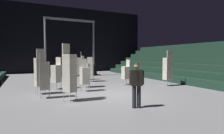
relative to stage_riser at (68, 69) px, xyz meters
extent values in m
cube|color=slate|center=(0.00, -10.76, -0.66)|extent=(22.00, 30.00, 0.10)
cube|color=black|center=(0.00, 4.24, 3.39)|extent=(22.00, 0.30, 8.00)
cube|color=black|center=(6.12, -9.76, -0.38)|extent=(0.75, 24.00, 0.45)
cube|color=black|center=(6.88, -9.76, 0.07)|extent=(0.75, 24.00, 0.45)
cube|color=black|center=(7.62, -9.76, 0.52)|extent=(0.75, 24.00, 0.45)
cube|color=black|center=(8.38, -9.76, 0.97)|extent=(0.75, 24.00, 0.45)
cube|color=black|center=(9.12, -9.76, 1.42)|extent=(0.75, 24.00, 0.45)
cube|color=black|center=(9.88, -9.76, 1.87)|extent=(0.75, 24.00, 0.45)
cube|color=black|center=(0.00, 0.04, -0.11)|extent=(5.14, 2.93, 1.00)
cylinder|color=#9EA0A8|center=(-2.32, -1.18, 2.60)|extent=(0.16, 0.16, 4.43)
cylinder|color=#9EA0A8|center=(2.32, -1.18, 2.60)|extent=(0.16, 0.16, 4.43)
cube|color=#9EA0A8|center=(0.00, -1.18, 4.82)|extent=(4.84, 0.20, 0.20)
cylinder|color=black|center=(-2.07, -1.18, 4.60)|extent=(0.18, 0.18, 0.22)
cylinder|color=black|center=(-0.69, -1.18, 4.60)|extent=(0.18, 0.18, 0.22)
cylinder|color=black|center=(0.69, -1.18, 4.60)|extent=(0.18, 0.18, 0.22)
cylinder|color=black|center=(2.07, -1.18, 4.60)|extent=(0.18, 0.18, 0.22)
cylinder|color=black|center=(-0.18, -13.32, -0.19)|extent=(0.15, 0.15, 0.83)
cylinder|color=black|center=(-0.36, -13.27, -0.19)|extent=(0.15, 0.15, 0.83)
cube|color=silver|center=(-0.29, -13.35, 0.52)|extent=(0.20, 0.15, 0.59)
cube|color=black|center=(-0.27, -13.30, 0.52)|extent=(0.45, 0.33, 0.59)
cube|color=black|center=(-0.30, -13.41, 0.59)|extent=(0.06, 0.03, 0.38)
cylinder|color=black|center=(-0.05, -13.36, 0.53)|extent=(0.12, 0.12, 0.54)
cylinder|color=black|center=(-0.50, -13.23, 0.53)|extent=(0.12, 0.12, 0.54)
sphere|color=#936B4C|center=(-0.27, -13.30, 0.95)|extent=(0.19, 0.19, 0.19)
sphere|color=black|center=(-0.27, -13.30, 1.01)|extent=(0.16, 0.16, 0.16)
cylinder|color=#B2B5BA|center=(0.47, -5.25, -0.41)|extent=(0.02, 0.02, 0.40)
cylinder|color=#B2B5BA|center=(0.80, -5.45, -0.41)|extent=(0.02, 0.02, 0.40)
cylinder|color=#B2B5BA|center=(0.28, -5.57, -0.41)|extent=(0.02, 0.02, 0.40)
cylinder|color=#B2B5BA|center=(0.60, -5.77, -0.41)|extent=(0.02, 0.02, 0.40)
cube|color=#B7B2A3|center=(0.54, -5.51, -0.17)|extent=(0.60, 0.60, 0.08)
cube|color=#B7B2A3|center=(0.54, -5.51, -0.08)|extent=(0.60, 0.60, 0.08)
cube|color=#B7B2A3|center=(0.54, -5.51, 0.00)|extent=(0.60, 0.60, 0.08)
cube|color=#B7B2A3|center=(0.54, -5.51, 0.09)|extent=(0.60, 0.60, 0.08)
cube|color=#B7B2A3|center=(0.54, -5.51, 0.17)|extent=(0.60, 0.60, 0.08)
cube|color=#B7B2A3|center=(0.54, -5.51, 0.26)|extent=(0.60, 0.60, 0.08)
cube|color=#B7B2A3|center=(0.54, -5.51, 0.34)|extent=(0.60, 0.60, 0.08)
cube|color=#B7B2A3|center=(0.54, -5.51, 0.43)|extent=(0.60, 0.60, 0.08)
cube|color=#B7B2A3|center=(0.54, -5.51, 0.51)|extent=(0.60, 0.60, 0.08)
cube|color=#B7B2A3|center=(0.54, -5.51, 0.60)|extent=(0.60, 0.60, 0.08)
cube|color=#B7B2A3|center=(0.54, -5.51, 0.68)|extent=(0.60, 0.60, 0.08)
cube|color=#B7B2A3|center=(0.54, -5.51, 0.77)|extent=(0.60, 0.60, 0.08)
cube|color=#B7B2A3|center=(0.44, -5.68, 1.04)|extent=(0.37, 0.25, 0.46)
cylinder|color=#B2B5BA|center=(-2.43, -8.17, -0.41)|extent=(0.02, 0.02, 0.40)
cylinder|color=#B2B5BA|center=(-2.63, -7.85, -0.41)|extent=(0.02, 0.02, 0.40)
cylinder|color=#B2B5BA|center=(-2.11, -7.96, -0.41)|extent=(0.02, 0.02, 0.40)
cylinder|color=#B2B5BA|center=(-2.31, -7.64, -0.41)|extent=(0.02, 0.02, 0.40)
cube|color=#B7B2A3|center=(-2.37, -7.91, -0.17)|extent=(0.61, 0.61, 0.08)
cube|color=#B7B2A3|center=(-2.37, -7.91, -0.08)|extent=(0.61, 0.61, 0.08)
cube|color=#B7B2A3|center=(-2.37, -7.91, 0.00)|extent=(0.61, 0.61, 0.08)
cube|color=#B7B2A3|center=(-2.37, -7.91, 0.09)|extent=(0.61, 0.61, 0.08)
cube|color=#B7B2A3|center=(-2.37, -7.91, 0.17)|extent=(0.61, 0.61, 0.08)
cube|color=#B7B2A3|center=(-2.37, -7.91, 0.26)|extent=(0.61, 0.61, 0.08)
cube|color=#B7B2A3|center=(-2.37, -7.91, 0.34)|extent=(0.61, 0.61, 0.08)
cube|color=#B7B2A3|center=(-2.37, -7.91, 0.43)|extent=(0.61, 0.61, 0.08)
cube|color=#B7B2A3|center=(-2.37, -7.91, 0.51)|extent=(0.61, 0.61, 0.08)
cube|color=#B7B2A3|center=(-2.37, -7.91, 0.60)|extent=(0.61, 0.61, 0.08)
cube|color=#B7B2A3|center=(-2.37, -7.91, 0.68)|extent=(0.61, 0.61, 0.08)
cube|color=#B7B2A3|center=(-2.37, -7.91, 0.77)|extent=(0.61, 0.61, 0.08)
cube|color=#B7B2A3|center=(-2.21, -7.80, 1.04)|extent=(0.26, 0.37, 0.46)
cylinder|color=#B2B5BA|center=(-3.57, -8.87, -0.41)|extent=(0.02, 0.02, 0.40)
cylinder|color=#B2B5BA|center=(-3.20, -8.77, -0.41)|extent=(0.02, 0.02, 0.40)
cylinder|color=#B2B5BA|center=(-3.48, -9.23, -0.41)|extent=(0.02, 0.02, 0.40)
cylinder|color=#B2B5BA|center=(-3.11, -9.14, -0.41)|extent=(0.02, 0.02, 0.40)
cube|color=#B7B2A3|center=(-3.34, -9.00, -0.17)|extent=(0.53, 0.53, 0.08)
cube|color=#B7B2A3|center=(-3.34, -9.00, -0.08)|extent=(0.53, 0.53, 0.08)
cube|color=#B7B2A3|center=(-3.34, -9.00, 0.00)|extent=(0.53, 0.53, 0.08)
cube|color=#B7B2A3|center=(-3.34, -9.00, 0.09)|extent=(0.53, 0.53, 0.08)
cube|color=#B7B2A3|center=(-3.34, -9.00, 0.17)|extent=(0.53, 0.53, 0.08)
cube|color=#B7B2A3|center=(-3.34, -9.00, 0.26)|extent=(0.53, 0.53, 0.08)
cube|color=#B7B2A3|center=(-3.34, -9.00, 0.34)|extent=(0.53, 0.53, 0.08)
cube|color=#B7B2A3|center=(-3.34, -9.00, 0.43)|extent=(0.53, 0.53, 0.08)
cube|color=#B7B2A3|center=(-3.34, -9.00, 0.51)|extent=(0.53, 0.53, 0.08)
cube|color=#B7B2A3|center=(-3.34, -9.00, 0.60)|extent=(0.53, 0.53, 0.08)
cube|color=#B7B2A3|center=(-3.34, -9.00, 0.68)|extent=(0.53, 0.53, 0.08)
cube|color=#B7B2A3|center=(-3.34, -9.00, 0.77)|extent=(0.53, 0.53, 0.08)
cube|color=#B7B2A3|center=(-3.34, -9.00, 0.85)|extent=(0.53, 0.53, 0.08)
cube|color=#B7B2A3|center=(-3.34, -9.00, 0.94)|extent=(0.53, 0.53, 0.08)
cube|color=#B7B2A3|center=(-3.34, -9.00, 1.02)|extent=(0.53, 0.53, 0.08)
cube|color=#B7B2A3|center=(-3.34, -9.00, 1.11)|extent=(0.53, 0.53, 0.08)
cube|color=#B7B2A3|center=(-3.34, -9.00, 1.19)|extent=(0.53, 0.53, 0.08)
cube|color=#B7B2A3|center=(-3.29, -9.19, 1.47)|extent=(0.40, 0.15, 0.46)
cylinder|color=#B2B5BA|center=(-0.27, -4.30, -0.41)|extent=(0.02, 0.02, 0.40)
cylinder|color=#B2B5BA|center=(-0.16, -3.94, -0.41)|extent=(0.02, 0.02, 0.40)
cylinder|color=#B2B5BA|center=(0.10, -4.40, -0.41)|extent=(0.02, 0.02, 0.40)
cylinder|color=#B2B5BA|center=(0.20, -4.04, -0.41)|extent=(0.02, 0.02, 0.40)
cube|color=#B7B2A3|center=(-0.03, -4.17, -0.17)|extent=(0.54, 0.54, 0.08)
cube|color=#B7B2A3|center=(-0.03, -4.17, -0.08)|extent=(0.54, 0.54, 0.08)
cube|color=#B7B2A3|center=(-0.03, -4.17, 0.00)|extent=(0.54, 0.54, 0.08)
cube|color=#B7B2A3|center=(-0.03, -4.17, 0.09)|extent=(0.54, 0.54, 0.08)
cube|color=#B7B2A3|center=(-0.03, -4.17, 0.17)|extent=(0.54, 0.54, 0.08)
cube|color=#B7B2A3|center=(-0.03, -4.17, 0.26)|extent=(0.54, 0.54, 0.08)
cube|color=#B7B2A3|center=(-0.03, -4.17, 0.34)|extent=(0.54, 0.54, 0.08)
cube|color=#B7B2A3|center=(-0.03, -4.17, 0.43)|extent=(0.54, 0.54, 0.08)
cube|color=#B7B2A3|center=(-0.03, -4.17, 0.51)|extent=(0.54, 0.54, 0.08)
cube|color=#B7B2A3|center=(-0.03, -4.17, 0.60)|extent=(0.54, 0.54, 0.08)
cube|color=#B7B2A3|center=(-0.03, -4.17, 0.68)|extent=(0.54, 0.54, 0.08)
cube|color=#B7B2A3|center=(-0.03, -4.17, 0.77)|extent=(0.54, 0.54, 0.08)
cube|color=#B7B2A3|center=(-0.03, -4.17, 0.85)|extent=(0.54, 0.54, 0.08)
cube|color=#B7B2A3|center=(-0.03, -4.17, 0.94)|extent=(0.54, 0.54, 0.08)
cube|color=#B7B2A3|center=(-0.03, -4.17, 1.02)|extent=(0.54, 0.54, 0.08)
cube|color=#B7B2A3|center=(-0.03, -4.17, 1.11)|extent=(0.54, 0.54, 0.08)
cube|color=#B7B2A3|center=(-0.03, -4.17, 1.19)|extent=(0.54, 0.54, 0.08)
cube|color=#B7B2A3|center=(0.16, -4.22, 1.47)|extent=(0.16, 0.40, 0.46)
cylinder|color=#B2B5BA|center=(1.98, -8.34, -0.41)|extent=(0.02, 0.02, 0.40)
cylinder|color=#B2B5BA|center=(1.96, -7.96, -0.41)|extent=(0.02, 0.02, 0.40)
cylinder|color=#B2B5BA|center=(2.36, -8.31, -0.41)|extent=(0.02, 0.02, 0.40)
cylinder|color=#B2B5BA|center=(2.34, -7.94, -0.41)|extent=(0.02, 0.02, 0.40)
cube|color=#B7B2A3|center=(2.16, -8.14, -0.17)|extent=(0.47, 0.47, 0.08)
cube|color=#B7B2A3|center=(2.16, -8.14, -0.08)|extent=(0.47, 0.47, 0.08)
cube|color=#B7B2A3|center=(2.16, -8.14, 0.00)|extent=(0.47, 0.47, 0.08)
cube|color=#B7B2A3|center=(2.16, -8.14, 0.09)|extent=(0.47, 0.47, 0.08)
cube|color=#B7B2A3|center=(2.16, -8.14, 0.17)|extent=(0.47, 0.47, 0.08)
cube|color=#B7B2A3|center=(2.16, -8.14, 0.26)|extent=(0.47, 0.47, 0.08)
cube|color=#B7B2A3|center=(2.16, -8.14, 0.34)|extent=(0.47, 0.47, 0.08)
cube|color=#B7B2A3|center=(2.16, -8.14, 0.43)|extent=(0.47, 0.47, 0.08)
cube|color=#B7B2A3|center=(2.16, -8.14, 0.51)|extent=(0.47, 0.47, 0.08)
cube|color=#B7B2A3|center=(2.16, -8.14, 0.60)|extent=(0.47, 0.47, 0.08)
cube|color=#B7B2A3|center=(2.35, -8.12, 0.87)|extent=(0.08, 0.41, 0.46)
cylinder|color=#B2B5BA|center=(-3.00, -9.93, -0.41)|extent=(0.02, 0.02, 0.40)
cylinder|color=#B2B5BA|center=(-3.02, -10.31, -0.41)|extent=(0.02, 0.02, 0.40)
cylinder|color=#B2B5BA|center=(-3.38, -9.91, -0.41)|extent=(0.02, 0.02, 0.40)
cylinder|color=#B2B5BA|center=(-3.40, -10.29, -0.41)|extent=(0.02, 0.02, 0.40)
cube|color=#B7B2A3|center=(-3.20, -10.11, -0.17)|extent=(0.46, 0.46, 0.08)
cube|color=#B7B2A3|center=(-3.20, -10.11, -0.08)|extent=(0.46, 0.46, 0.08)
cube|color=#B7B2A3|center=(-3.20, -10.11, 0.00)|extent=(0.46, 0.46, 0.08)
cube|color=#B7B2A3|center=(-3.20, -10.11, 0.09)|extent=(0.46, 0.46, 0.08)
cube|color=#B7B2A3|center=(-3.20, -10.11, 0.17)|extent=(0.46, 0.46, 0.08)
cube|color=#B7B2A3|center=(-3.20, -10.11, 0.26)|extent=(0.46, 0.46, 0.08)
cube|color=#B7B2A3|center=(-3.20, -10.11, 0.34)|extent=(0.46, 0.46, 0.08)
cube|color=#B7B2A3|center=(-3.20, -10.11, 0.43)|extent=(0.46, 0.46, 0.08)
cube|color=#B7B2A3|center=(-3.20, -10.11, 0.51)|extent=(0.46, 0.46, 0.08)
cube|color=#B7B2A3|center=(-3.20, -10.11, 0.60)|extent=(0.46, 0.46, 0.08)
cube|color=#B7B2A3|center=(-3.20, -10.11, 0.68)|extent=(0.46, 0.46, 0.08)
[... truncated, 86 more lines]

